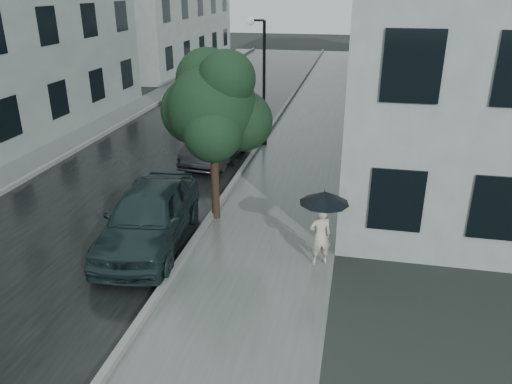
% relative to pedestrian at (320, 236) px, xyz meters
% --- Properties ---
extents(ground, '(120.00, 120.00, 0.00)m').
position_rel_pedestrian_xyz_m(ground, '(-1.64, -1.05, -0.74)').
color(ground, black).
rests_on(ground, ground).
extents(sidewalk, '(3.50, 60.00, 0.01)m').
position_rel_pedestrian_xyz_m(sidewalk, '(-1.39, 10.95, -0.73)').
color(sidewalk, slate).
rests_on(sidewalk, ground).
extents(kerb_near, '(0.15, 60.00, 0.15)m').
position_rel_pedestrian_xyz_m(kerb_near, '(-3.22, 10.95, -0.66)').
color(kerb_near, slate).
rests_on(kerb_near, ground).
extents(asphalt_road, '(6.85, 60.00, 0.00)m').
position_rel_pedestrian_xyz_m(asphalt_road, '(-6.72, 10.95, -0.74)').
color(asphalt_road, black).
rests_on(asphalt_road, ground).
extents(kerb_far, '(0.15, 60.00, 0.15)m').
position_rel_pedestrian_xyz_m(kerb_far, '(-10.22, 10.95, -0.66)').
color(kerb_far, slate).
rests_on(kerb_far, ground).
extents(sidewalk_far, '(1.70, 60.00, 0.01)m').
position_rel_pedestrian_xyz_m(sidewalk_far, '(-11.14, 10.95, -0.73)').
color(sidewalk_far, '#4C5451').
rests_on(sidewalk_far, ground).
extents(building_near, '(7.02, 36.00, 9.00)m').
position_rel_pedestrian_xyz_m(building_near, '(3.83, 18.45, 3.76)').
color(building_near, '#94A29D').
rests_on(building_near, ground).
extents(building_far_b, '(7.02, 18.00, 8.00)m').
position_rel_pedestrian_xyz_m(building_far_b, '(-15.42, 28.95, 3.26)').
color(building_far_b, '#94A29D').
rests_on(building_far_b, ground).
extents(pedestrian, '(0.63, 0.54, 1.46)m').
position_rel_pedestrian_xyz_m(pedestrian, '(0.00, 0.00, 0.00)').
color(pedestrian, beige).
rests_on(pedestrian, sidewalk).
extents(umbrella, '(1.32, 1.32, 0.97)m').
position_rel_pedestrian_xyz_m(umbrella, '(0.05, 0.00, 0.98)').
color(umbrella, black).
rests_on(umbrella, ground).
extents(street_tree, '(3.09, 2.81, 4.70)m').
position_rel_pedestrian_xyz_m(street_tree, '(-3.09, 2.05, 2.45)').
color(street_tree, '#332619').
rests_on(street_tree, ground).
extents(lamp_post, '(0.84, 0.36, 5.00)m').
position_rel_pedestrian_xyz_m(lamp_post, '(-3.25, 9.12, 2.13)').
color(lamp_post, black).
rests_on(lamp_post, ground).
extents(car_near, '(2.35, 4.81, 1.58)m').
position_rel_pedestrian_xyz_m(car_near, '(-4.29, 0.09, 0.06)').
color(car_near, '#19292B').
rests_on(car_near, ground).
extents(car_far, '(1.79, 4.24, 1.36)m').
position_rel_pedestrian_xyz_m(car_far, '(-4.43, 6.81, -0.05)').
color(car_far, '#222326').
rests_on(car_far, ground).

